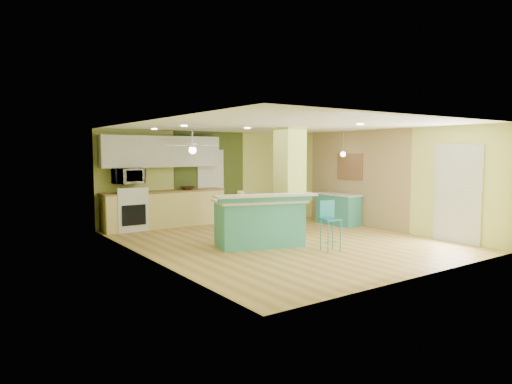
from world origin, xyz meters
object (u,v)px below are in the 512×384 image
(peninsula, at_px, (260,221))
(bar_stool, at_px, (329,217))
(fruit_bowl, at_px, (187,188))
(canister, at_px, (240,195))
(side_counter, at_px, (338,209))

(peninsula, relative_size, bar_stool, 2.19)
(fruit_bowl, height_order, canister, canister)
(side_counter, relative_size, canister, 7.17)
(peninsula, xyz_separation_m, bar_stool, (0.84, -1.17, 0.15))
(fruit_bowl, bearing_deg, bar_stool, -79.83)
(peninsula, bearing_deg, canister, 154.48)
(bar_stool, relative_size, canister, 5.56)
(bar_stool, xyz_separation_m, side_counter, (2.54, 2.28, -0.25))
(canister, bearing_deg, fruit_bowl, 84.04)
(fruit_bowl, bearing_deg, canister, -95.96)
(side_counter, bearing_deg, bar_stool, -138.15)
(bar_stool, xyz_separation_m, canister, (-1.13, 1.43, 0.39))
(peninsula, distance_m, fruit_bowl, 3.39)
(bar_stool, distance_m, side_counter, 3.42)
(bar_stool, height_order, side_counter, bar_stool)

